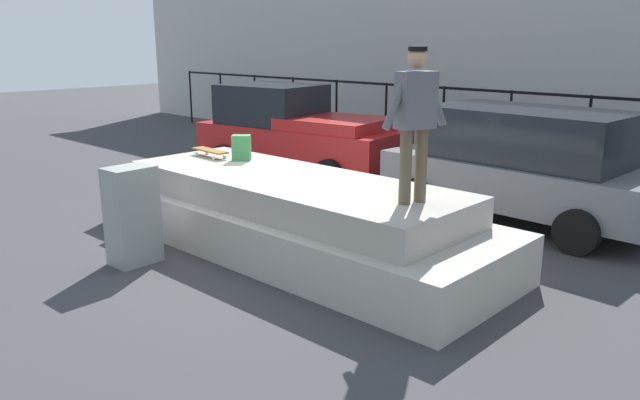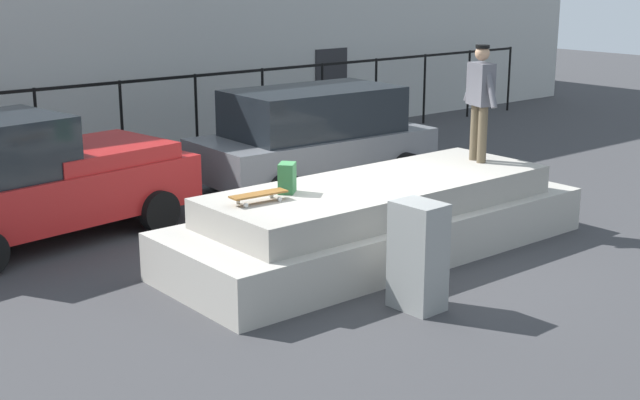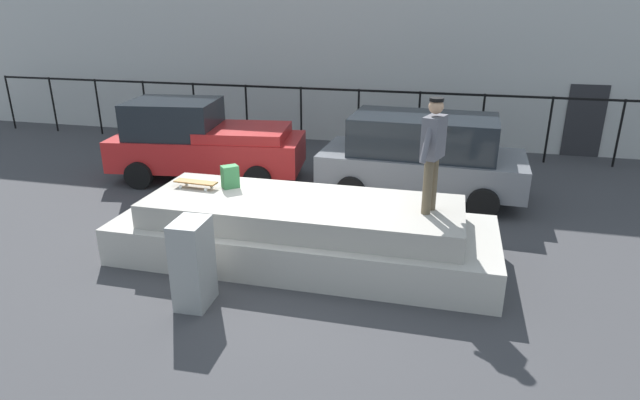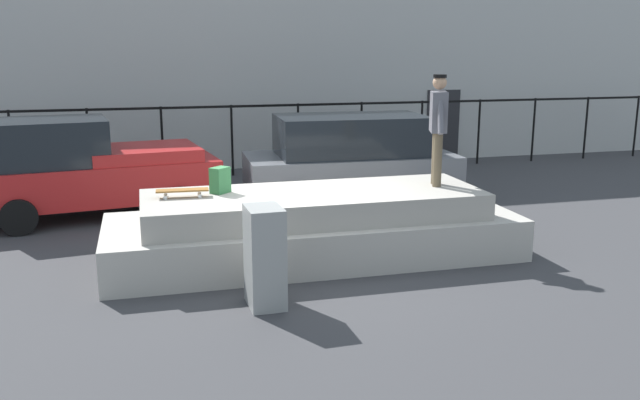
{
  "view_description": "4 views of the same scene",
  "coord_description": "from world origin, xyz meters",
  "px_view_note": "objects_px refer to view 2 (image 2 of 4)",
  "views": [
    {
      "loc": [
        6.35,
        -5.8,
        2.89
      ],
      "look_at": [
        0.11,
        0.83,
        0.51
      ],
      "focal_mm": 34.83,
      "sensor_mm": 36.0,
      "label": 1
    },
    {
      "loc": [
        -7.78,
        -8.52,
        3.88
      ],
      "look_at": [
        0.12,
        1.06,
        0.58
      ],
      "focal_mm": 48.84,
      "sensor_mm": 36.0,
      "label": 2
    },
    {
      "loc": [
        2.57,
        -7.83,
        4.1
      ],
      "look_at": [
        0.4,
        0.89,
        0.72
      ],
      "focal_mm": 29.68,
      "sensor_mm": 36.0,
      "label": 3
    },
    {
      "loc": [
        -2.17,
        -9.82,
        3.26
      ],
      "look_at": [
        0.65,
        0.83,
        0.71
      ],
      "focal_mm": 37.83,
      "sensor_mm": 36.0,
      "label": 4
    }
  ],
  "objects_px": {
    "skateboarder": "(480,95)",
    "utility_box": "(418,256)",
    "car_red_pickup_near": "(32,179)",
    "backpack": "(287,178)",
    "car_grey_hatchback_mid": "(314,136)",
    "skateboard": "(259,195)"
  },
  "relations": [
    {
      "from": "skateboard",
      "to": "car_grey_hatchback_mid",
      "type": "bearing_deg",
      "value": 43.04
    },
    {
      "from": "skateboarder",
      "to": "utility_box",
      "type": "bearing_deg",
      "value": -150.0
    },
    {
      "from": "skateboard",
      "to": "backpack",
      "type": "xyz_separation_m",
      "value": [
        0.58,
        0.17,
        0.1
      ]
    },
    {
      "from": "car_red_pickup_near",
      "to": "utility_box",
      "type": "relative_size",
      "value": 3.66
    },
    {
      "from": "utility_box",
      "to": "skateboard",
      "type": "bearing_deg",
      "value": 112.32
    },
    {
      "from": "skateboard",
      "to": "skateboarder",
      "type": "bearing_deg",
      "value": -1.96
    },
    {
      "from": "utility_box",
      "to": "skateboarder",
      "type": "bearing_deg",
      "value": 28.0
    },
    {
      "from": "car_grey_hatchback_mid",
      "to": "backpack",
      "type": "bearing_deg",
      "value": -133.49
    },
    {
      "from": "backpack",
      "to": "car_grey_hatchback_mid",
      "type": "xyz_separation_m",
      "value": [
        3.11,
        3.28,
        -0.28
      ]
    },
    {
      "from": "backpack",
      "to": "skateboard",
      "type": "bearing_deg",
      "value": -25.53
    },
    {
      "from": "skateboarder",
      "to": "backpack",
      "type": "bearing_deg",
      "value": 174.91
    },
    {
      "from": "skateboard",
      "to": "car_red_pickup_near",
      "type": "relative_size",
      "value": 0.16
    },
    {
      "from": "skateboard",
      "to": "utility_box",
      "type": "xyz_separation_m",
      "value": [
        0.88,
        -1.95,
        -0.5
      ]
    },
    {
      "from": "car_red_pickup_near",
      "to": "skateboard",
      "type": "bearing_deg",
      "value": -65.51
    },
    {
      "from": "skateboarder",
      "to": "car_grey_hatchback_mid",
      "type": "distance_m",
      "value": 3.77
    },
    {
      "from": "car_red_pickup_near",
      "to": "car_grey_hatchback_mid",
      "type": "distance_m",
      "value": 5.26
    },
    {
      "from": "backpack",
      "to": "skateboarder",
      "type": "bearing_deg",
      "value": 133.21
    },
    {
      "from": "skateboarder",
      "to": "backpack",
      "type": "xyz_separation_m",
      "value": [
        -3.43,
        0.31,
        -0.82
      ]
    },
    {
      "from": "skateboarder",
      "to": "car_red_pickup_near",
      "type": "relative_size",
      "value": 0.37
    },
    {
      "from": "skateboard",
      "to": "utility_box",
      "type": "relative_size",
      "value": 0.6
    },
    {
      "from": "skateboarder",
      "to": "backpack",
      "type": "relative_size",
      "value": 4.44
    },
    {
      "from": "skateboard",
      "to": "backpack",
      "type": "relative_size",
      "value": 1.96
    }
  ]
}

